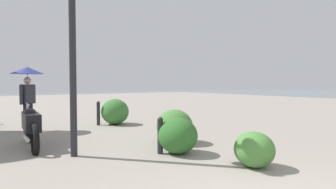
# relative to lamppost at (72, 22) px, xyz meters

# --- Properties ---
(lamppost) EXTENTS (0.98, 0.28, 4.17)m
(lamppost) POSITION_rel_lamppost_xyz_m (0.00, 0.00, 0.00)
(lamppost) COLOR #232328
(lamppost) RESTS_ON ground
(motorcycle) EXTENTS (2.17, 0.41, 1.06)m
(motorcycle) POSITION_rel_lamppost_xyz_m (1.39, 0.60, -2.26)
(motorcycle) COLOR black
(motorcycle) RESTS_ON ground
(pedestrian) EXTENTS (1.00, 1.00, 2.03)m
(pedestrian) POSITION_rel_lamppost_xyz_m (3.92, 0.29, -1.16)
(pedestrian) COLOR black
(pedestrian) RESTS_ON ground
(bollard_near) EXTENTS (0.13, 0.13, 0.80)m
(bollard_near) POSITION_rel_lamppost_xyz_m (-0.85, -1.59, -2.35)
(bollard_near) COLOR #232328
(bollard_near) RESTS_ON ground
(bollard_mid) EXTENTS (0.13, 0.13, 0.87)m
(bollard_mid) POSITION_rel_lamppost_xyz_m (3.82, -1.98, -2.31)
(bollard_mid) COLOR #232328
(bollard_mid) RESTS_ON ground
(shrub_low) EXTENTS (0.92, 0.83, 0.78)m
(shrub_low) POSITION_rel_lamppost_xyz_m (-1.05, -1.91, -2.37)
(shrub_low) COLOR #2D6628
(shrub_low) RESTS_ON ground
(shrub_round) EXTENTS (1.00, 0.90, 0.85)m
(shrub_round) POSITION_rel_lamppost_xyz_m (-0.12, -2.51, -2.34)
(shrub_round) COLOR #477F38
(shrub_round) RESTS_ON ground
(shrub_wide) EXTENTS (0.76, 0.68, 0.65)m
(shrub_wide) POSITION_rel_lamppost_xyz_m (-2.63, -2.46, -2.44)
(shrub_wide) COLOR #477F38
(shrub_wide) RESTS_ON ground
(shrub_tall) EXTENTS (1.10, 0.99, 0.93)m
(shrub_tall) POSITION_rel_lamppost_xyz_m (3.69, -2.57, -2.30)
(shrub_tall) COLOR #387533
(shrub_tall) RESTS_ON ground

